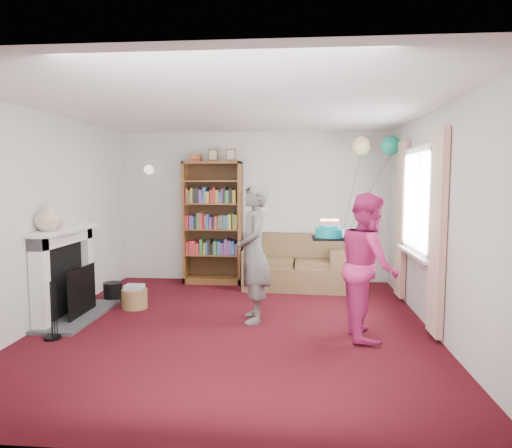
# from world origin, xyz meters

# --- Properties ---
(ground) EXTENTS (5.00, 5.00, 0.00)m
(ground) POSITION_xyz_m (0.00, 0.00, 0.00)
(ground) COLOR #340709
(ground) RESTS_ON ground
(wall_back) EXTENTS (4.50, 0.02, 2.50)m
(wall_back) POSITION_xyz_m (0.00, 2.51, 1.25)
(wall_back) COLOR silver
(wall_back) RESTS_ON ground
(wall_left) EXTENTS (0.02, 5.00, 2.50)m
(wall_left) POSITION_xyz_m (-2.26, 0.00, 1.25)
(wall_left) COLOR silver
(wall_left) RESTS_ON ground
(wall_right) EXTENTS (0.02, 5.00, 2.50)m
(wall_right) POSITION_xyz_m (2.26, 0.00, 1.25)
(wall_right) COLOR silver
(wall_right) RESTS_ON ground
(ceiling) EXTENTS (4.50, 5.00, 0.01)m
(ceiling) POSITION_xyz_m (0.00, 0.00, 2.50)
(ceiling) COLOR white
(ceiling) RESTS_ON wall_back
(fireplace) EXTENTS (0.55, 1.80, 1.12)m
(fireplace) POSITION_xyz_m (-2.09, 0.19, 0.51)
(fireplace) COLOR #3F3F42
(fireplace) RESTS_ON ground
(window_bay) EXTENTS (0.14, 2.02, 2.20)m
(window_bay) POSITION_xyz_m (2.21, 0.60, 1.20)
(window_bay) COLOR white
(window_bay) RESTS_ON ground
(wall_sconce) EXTENTS (0.16, 0.23, 0.16)m
(wall_sconce) POSITION_xyz_m (-1.75, 2.36, 1.88)
(wall_sconce) COLOR gold
(wall_sconce) RESTS_ON ground
(bookcase) EXTENTS (0.95, 0.42, 2.21)m
(bookcase) POSITION_xyz_m (-0.65, 2.30, 0.98)
(bookcase) COLOR #472B14
(bookcase) RESTS_ON ground
(sofa) EXTENTS (1.58, 0.84, 0.84)m
(sofa) POSITION_xyz_m (0.70, 2.07, 0.32)
(sofa) COLOR brown
(sofa) RESTS_ON ground
(wicker_basket) EXTENTS (0.34, 0.34, 0.32)m
(wicker_basket) POSITION_xyz_m (-1.43, 0.66, 0.14)
(wicker_basket) COLOR olive
(wicker_basket) RESTS_ON ground
(person_striped) EXTENTS (0.50, 0.67, 1.67)m
(person_striped) POSITION_xyz_m (0.21, 0.25, 0.84)
(person_striped) COLOR black
(person_striped) RESTS_ON ground
(person_magenta) EXTENTS (0.64, 0.80, 1.57)m
(person_magenta) POSITION_xyz_m (1.49, -0.21, 0.79)
(person_magenta) COLOR #C0266B
(person_magenta) RESTS_ON ground
(birthday_cake) EXTENTS (0.38, 0.38, 0.22)m
(birthday_cake) POSITION_xyz_m (1.08, -0.00, 1.11)
(birthday_cake) COLOR black
(birthday_cake) RESTS_ON ground
(balloons) EXTENTS (0.90, 0.29, 1.72)m
(balloons) POSITION_xyz_m (1.90, 1.90, 2.22)
(balloons) COLOR #3F3F3F
(balloons) RESTS_ON ground
(mantel_vase) EXTENTS (0.44, 0.44, 0.35)m
(mantel_vase) POSITION_xyz_m (-2.12, -0.15, 1.30)
(mantel_vase) COLOR beige
(mantel_vase) RESTS_ON fireplace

